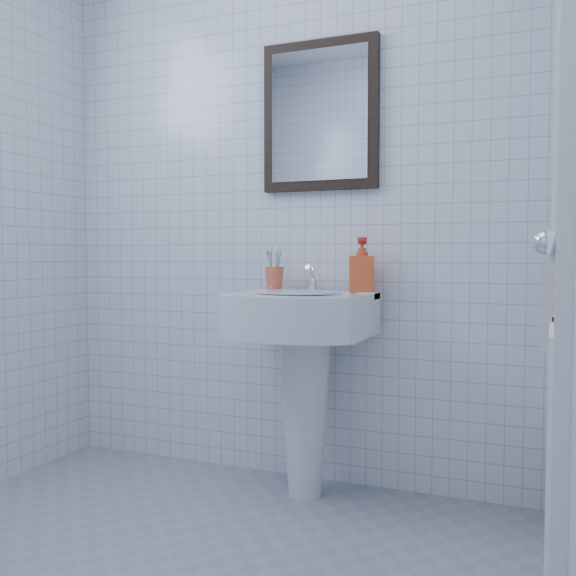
% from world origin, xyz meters
% --- Properties ---
extents(wall_back, '(2.20, 0.02, 2.50)m').
position_xyz_m(wall_back, '(0.00, 1.20, 1.25)').
color(wall_back, white).
rests_on(wall_back, ground).
extents(washbasin, '(0.54, 0.39, 0.83)m').
position_xyz_m(washbasin, '(0.14, 0.98, 0.56)').
color(washbasin, white).
rests_on(washbasin, ground).
extents(faucet, '(0.04, 0.09, 0.11)m').
position_xyz_m(faucet, '(0.14, 1.08, 0.86)').
color(faucet, white).
rests_on(faucet, washbasin).
extents(toothbrush_cup, '(0.09, 0.09, 0.10)m').
position_xyz_m(toothbrush_cup, '(-0.03, 1.10, 0.87)').
color(toothbrush_cup, '#DA5C3A').
rests_on(toothbrush_cup, washbasin).
extents(soap_dispenser, '(0.12, 0.12, 0.21)m').
position_xyz_m(soap_dispenser, '(0.35, 1.11, 0.93)').
color(soap_dispenser, red).
rests_on(soap_dispenser, washbasin).
extents(wall_mirror, '(0.50, 0.04, 0.62)m').
position_xyz_m(wall_mirror, '(0.14, 1.18, 1.55)').
color(wall_mirror, black).
rests_on(wall_mirror, wall_back).
extents(bathroom_door, '(0.04, 0.80, 2.00)m').
position_xyz_m(bathroom_door, '(1.08, 0.55, 1.00)').
color(bathroom_door, white).
rests_on(bathroom_door, ground).
extents(towel_ring, '(0.01, 0.18, 0.18)m').
position_xyz_m(towel_ring, '(1.06, 0.72, 1.05)').
color(towel_ring, white).
rests_on(towel_ring, wall_right).
extents(hand_towel, '(0.03, 0.16, 0.38)m').
position_xyz_m(hand_towel, '(1.04, 0.72, 0.87)').
color(hand_towel, beige).
rests_on(hand_towel, towel_ring).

